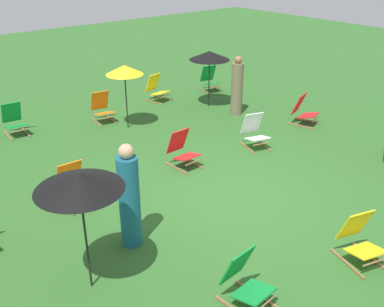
{
  "coord_description": "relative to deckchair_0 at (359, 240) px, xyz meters",
  "views": [
    {
      "loc": [
        -5.36,
        -5.27,
        4.5
      ],
      "look_at": [
        0.0,
        1.2,
        0.5
      ],
      "focal_mm": 41.67,
      "sensor_mm": 36.0,
      "label": 1
    }
  ],
  "objects": [
    {
      "name": "ground_plane",
      "position": [
        -0.19,
        2.6,
        -0.37
      ],
      "size": [
        40.0,
        40.0,
        0.0
      ],
      "primitive_type": "plane",
      "color": "#2D6026"
    },
    {
      "name": "deckchair_0",
      "position": [
        0.0,
        0.0,
        0.0
      ],
      "size": [
        0.67,
        0.86,
        0.83
      ],
      "rotation": [
        0.0,
        0.0,
        -0.29
      ],
      "color": "olive",
      "rests_on": "ground"
    },
    {
      "name": "deckchair_2",
      "position": [
        4.09,
        8.04,
        0.0
      ],
      "size": [
        0.64,
        0.85,
        0.83
      ],
      "rotation": [
        0.0,
        0.0,
        -0.24
      ],
      "color": "olive",
      "rests_on": "ground"
    },
    {
      "name": "deckchair_3",
      "position": [
        1.91,
        3.98,
        0.0
      ],
      "size": [
        0.68,
        0.87,
        0.83
      ],
      "rotation": [
        0.0,
        0.0,
        -0.31
      ],
      "color": "olive",
      "rests_on": "ground"
    },
    {
      "name": "deckchair_5",
      "position": [
        -0.08,
        4.28,
        0.0
      ],
      "size": [
        0.51,
        0.78,
        0.83
      ],
      "rotation": [
        0.0,
        0.0,
        0.04
      ],
      "color": "olive",
      "rests_on": "ground"
    },
    {
      "name": "deckchair_7",
      "position": [
        -2.63,
        4.36,
        0.0
      ],
      "size": [
        0.5,
        0.77,
        0.83
      ],
      "rotation": [
        0.0,
        0.0,
        -0.03
      ],
      "color": "olive",
      "rests_on": "ground"
    },
    {
      "name": "deckchair_8",
      "position": [
        -2.27,
        8.44,
        0.0
      ],
      "size": [
        0.54,
        0.8,
        0.83
      ],
      "rotation": [
        0.0,
        0.0,
        -0.09
      ],
      "color": "olive",
      "rests_on": "ground"
    },
    {
      "name": "deckchair_9",
      "position": [
        4.02,
        4.16,
        0.0
      ],
      "size": [
        0.68,
        0.87,
        0.83
      ],
      "rotation": [
        0.0,
        0.0,
        0.31
      ],
      "color": "olive",
      "rests_on": "ground"
    },
    {
      "name": "deckchair_11",
      "position": [
        -0.07,
        7.83,
        0.0
      ],
      "size": [
        0.59,
        0.83,
        0.83
      ],
      "rotation": [
        0.0,
        0.0,
        -0.16
      ],
      "color": "olive",
      "rests_on": "ground"
    },
    {
      "name": "deckchair_12",
      "position": [
        2.12,
        8.32,
        0.0
      ],
      "size": [
        0.63,
        0.85,
        0.83
      ],
      "rotation": [
        0.0,
        0.0,
        0.22
      ],
      "color": "olive",
      "rests_on": "ground"
    },
    {
      "name": "deckchair_14",
      "position": [
        -2.02,
        0.48,
        0.0
      ],
      "size": [
        0.54,
        0.8,
        0.83
      ],
      "rotation": [
        0.0,
        0.0,
        0.09
      ],
      "color": "olive",
      "rests_on": "ground"
    },
    {
      "name": "umbrella_0",
      "position": [
        3.0,
        6.86,
        1.17
      ],
      "size": [
        1.18,
        1.18,
        1.67
      ],
      "color": "black",
      "rests_on": "ground"
    },
    {
      "name": "umbrella_1",
      "position": [
        -3.48,
        2.11,
        1.35
      ],
      "size": [
        1.18,
        1.18,
        1.84
      ],
      "color": "black",
      "rests_on": "ground"
    },
    {
      "name": "umbrella_2",
      "position": [
        0.2,
        6.97,
        1.2
      ],
      "size": [
        0.96,
        0.96,
        1.69
      ],
      "color": "black",
      "rests_on": "ground"
    },
    {
      "name": "person_0",
      "position": [
        -2.47,
        2.6,
        0.47
      ],
      "size": [
        0.43,
        0.43,
        1.79
      ],
      "rotation": [
        0.0,
        0.0,
        1.22
      ],
      "color": "#195972",
      "rests_on": "ground"
    },
    {
      "name": "person_2",
      "position": [
        3.17,
        5.87,
        0.42
      ],
      "size": [
        0.47,
        0.47,
        1.68
      ],
      "rotation": [
        0.0,
        0.0,
        0.67
      ],
      "color": "#72664C",
      "rests_on": "ground"
    }
  ]
}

